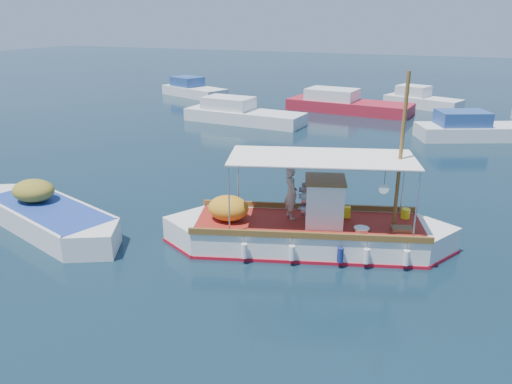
% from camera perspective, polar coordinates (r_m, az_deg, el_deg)
% --- Properties ---
extents(ground, '(160.00, 160.00, 0.00)m').
position_cam_1_polar(ground, '(15.38, 2.84, -6.46)').
color(ground, black).
rests_on(ground, ground).
extents(fishing_caique, '(8.66, 4.25, 5.52)m').
position_cam_1_polar(fishing_caique, '(15.34, 5.76, -4.60)').
color(fishing_caique, white).
rests_on(fishing_caique, ground).
extents(dinghy, '(6.77, 3.54, 1.74)m').
position_cam_1_polar(dinghy, '(17.98, -22.59, -2.78)').
color(dinghy, white).
rests_on(dinghy, ground).
extents(bg_boat_nw, '(8.18, 3.08, 1.80)m').
position_cam_1_polar(bg_boat_nw, '(33.28, -1.72, 8.80)').
color(bg_boat_nw, silver).
rests_on(bg_boat_nw, ground).
extents(bg_boat_n, '(9.19, 3.77, 1.80)m').
position_cam_1_polar(bg_boat_n, '(37.61, 10.17, 9.77)').
color(bg_boat_n, '#A41B2B').
rests_on(bg_boat_n, ground).
extents(bg_boat_ne, '(7.15, 4.75, 1.80)m').
position_cam_1_polar(bg_boat_ne, '(31.35, 23.72, 6.47)').
color(bg_boat_ne, silver).
rests_on(bg_boat_ne, ground).
extents(bg_boat_far_w, '(6.70, 4.47, 1.80)m').
position_cam_1_polar(bg_boat_far_w, '(44.68, -7.22, 11.45)').
color(bg_boat_far_w, silver).
rests_on(bg_boat_far_w, ground).
extents(bg_boat_far_n, '(5.99, 3.84, 1.80)m').
position_cam_1_polar(bg_boat_far_n, '(40.78, 18.30, 9.85)').
color(bg_boat_far_n, silver).
rests_on(bg_boat_far_n, ground).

